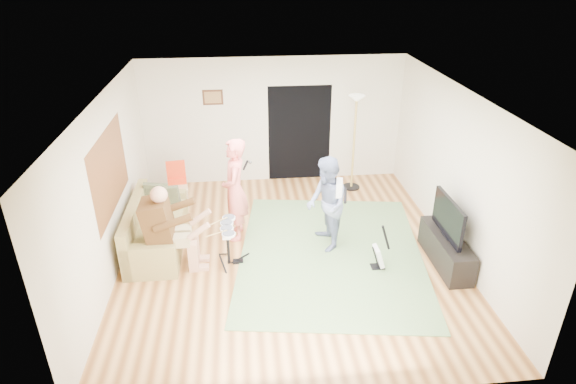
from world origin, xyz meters
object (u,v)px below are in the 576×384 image
at_px(drum_kit, 228,246).
at_px(torchiere_lamp, 355,126).
at_px(guitar_spare, 379,256).
at_px(dining_chair, 179,191).
at_px(guitarist, 327,204).
at_px(tv_cabinet, 446,250).
at_px(singer, 235,190).
at_px(television, 448,218).
at_px(sofa, 153,232).

xyz_separation_m(drum_kit, torchiere_lamp, (2.61, 2.58, 1.07)).
relative_size(drum_kit, guitar_spare, 0.94).
height_order(drum_kit, dining_chair, dining_chair).
bearing_deg(guitarist, guitar_spare, 39.86).
relative_size(guitar_spare, tv_cabinet, 0.56).
xyz_separation_m(singer, dining_chair, (-1.14, 1.29, -0.59)).
xyz_separation_m(guitarist, guitar_spare, (0.74, -0.72, -0.59)).
distance_m(singer, guitar_spare, 2.65).
bearing_deg(dining_chair, singer, -56.72).
height_order(guitarist, tv_cabinet, guitarist).
distance_m(guitarist, dining_chair, 3.23).
bearing_deg(television, guitarist, 158.77).
bearing_deg(sofa, tv_cabinet, -11.86).
height_order(guitarist, guitar_spare, guitarist).
relative_size(sofa, dining_chair, 2.26).
xyz_separation_m(drum_kit, guitar_spare, (2.39, -0.38, -0.10)).
height_order(dining_chair, tv_cabinet, dining_chair).
bearing_deg(singer, guitar_spare, 64.18).
bearing_deg(singer, drum_kit, -6.92).
height_order(singer, dining_chair, singer).
bearing_deg(television, tv_cabinet, 0.00).
height_order(sofa, guitarist, guitarist).
relative_size(dining_chair, tv_cabinet, 0.65).
xyz_separation_m(sofa, torchiere_lamp, (3.90, 1.93, 1.12)).
bearing_deg(sofa, television, -11.98).
bearing_deg(tv_cabinet, torchiere_lamp, 106.84).
bearing_deg(drum_kit, dining_chair, 115.09).
xyz_separation_m(drum_kit, dining_chair, (-1.00, 2.13, 0.00)).
relative_size(tv_cabinet, television, 1.35).
distance_m(sofa, drum_kit, 1.45).
bearing_deg(singer, tv_cabinet, 73.07).
height_order(sofa, guitar_spare, sofa).
height_order(singer, guitar_spare, singer).
bearing_deg(sofa, guitarist, -5.95).
bearing_deg(guitarist, sofa, -101.74).
xyz_separation_m(guitarist, television, (1.80, -0.70, 0.03)).
bearing_deg(guitarist, dining_chair, -129.77).
distance_m(drum_kit, guitarist, 1.76).
bearing_deg(drum_kit, guitar_spare, -9.02).
height_order(sofa, singer, singer).
relative_size(guitarist, tv_cabinet, 1.16).
xyz_separation_m(guitarist, dining_chair, (-2.64, 1.78, -0.49)).
bearing_deg(tv_cabinet, guitarist, 159.29).
bearing_deg(tv_cabinet, sofa, 168.14).
distance_m(guitarist, torchiere_lamp, 2.50).
xyz_separation_m(torchiere_lamp, dining_chair, (-3.61, -0.45, -1.07)).
bearing_deg(guitar_spare, drum_kit, 170.98).
relative_size(guitarist, torchiere_lamp, 0.80).
relative_size(sofa, guitarist, 1.25).
relative_size(singer, tv_cabinet, 1.31).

